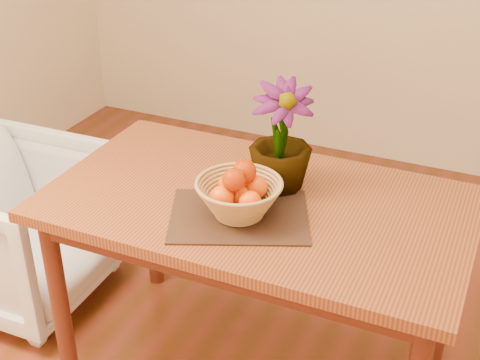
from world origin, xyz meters
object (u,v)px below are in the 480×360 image
at_px(wicker_basket, 239,200).
at_px(armchair, 18,220).
at_px(table, 257,222).
at_px(potted_plant, 281,138).

height_order(wicker_basket, armchair, wicker_basket).
bearing_deg(table, potted_plant, 69.59).
bearing_deg(wicker_basket, armchair, 171.70).
xyz_separation_m(wicker_basket, potted_plant, (0.05, 0.23, 0.13)).
bearing_deg(potted_plant, armchair, 156.99).
height_order(wicker_basket, potted_plant, potted_plant).
xyz_separation_m(table, wicker_basket, (-0.01, -0.12, 0.15)).
relative_size(wicker_basket, armchair, 0.38).
relative_size(table, wicker_basket, 5.09).
xyz_separation_m(potted_plant, armchair, (-1.15, -0.07, -0.58)).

